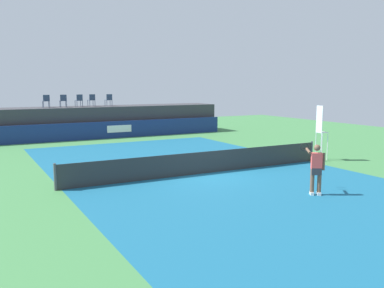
{
  "coord_description": "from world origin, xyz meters",
  "views": [
    {
      "loc": [
        -8.9,
        -15.37,
        3.81
      ],
      "look_at": [
        0.49,
        2.0,
        1.0
      ],
      "focal_mm": 39.33,
      "sensor_mm": 36.0,
      "label": 1
    }
  ],
  "objects": [
    {
      "name": "sponsor_wall",
      "position": [
        0.0,
        13.5,
        0.6
      ],
      "size": [
        18.0,
        0.22,
        1.2
      ],
      "color": "navy",
      "rests_on": "ground"
    },
    {
      "name": "spectator_chair_center",
      "position": [
        -1.63,
        15.15,
        2.69
      ],
      "size": [
        0.48,
        0.48,
        0.89
      ],
      "color": "#2D3D56",
      "rests_on": "spectator_platform"
    },
    {
      "name": "spectator_platform",
      "position": [
        0.0,
        15.3,
        1.1
      ],
      "size": [
        18.0,
        2.8,
        2.2
      ],
      "primitive_type": "cube",
      "color": "#38383D",
      "rests_on": "ground"
    },
    {
      "name": "net_post_near",
      "position": [
        -6.2,
        0.0,
        0.5
      ],
      "size": [
        0.1,
        0.1,
        1.0
      ],
      "primitive_type": "cylinder",
      "color": "#4C4C51",
      "rests_on": "ground"
    },
    {
      "name": "court_inner",
      "position": [
        0.0,
        0.0,
        0.0
      ],
      "size": [
        12.0,
        22.0,
        0.0
      ],
      "primitive_type": "cube",
      "color": "#16597A",
      "rests_on": "ground"
    },
    {
      "name": "tennis_ball",
      "position": [
        5.4,
        3.94,
        0.04
      ],
      "size": [
        0.07,
        0.07,
        0.07
      ],
      "primitive_type": "sphere",
      "color": "#D8EA33",
      "rests_on": "court_inner"
    },
    {
      "name": "spectator_chair_left",
      "position": [
        -2.73,
        15.21,
        2.69
      ],
      "size": [
        0.46,
        0.46,
        0.89
      ],
      "color": "#2D3D56",
      "rests_on": "spectator_platform"
    },
    {
      "name": "spectator_chair_right",
      "position": [
        -0.66,
        15.38,
        2.69
      ],
      "size": [
        0.48,
        0.48,
        0.89
      ],
      "color": "#2D3D56",
      "rests_on": "spectator_platform"
    },
    {
      "name": "tennis_player",
      "position": [
        1.64,
        -4.88,
        0.96
      ],
      "size": [
        0.72,
        1.25,
        1.77
      ],
      "color": "white",
      "rests_on": "court_inner"
    },
    {
      "name": "umpire_chair",
      "position": [
        6.75,
        0.01,
        1.59
      ],
      "size": [
        0.47,
        0.47,
        2.76
      ],
      "color": "white",
      "rests_on": "ground"
    },
    {
      "name": "spectator_chair_far_right",
      "position": [
        0.55,
        15.1,
        2.69
      ],
      "size": [
        0.47,
        0.47,
        0.89
      ],
      "color": "#2D3D56",
      "rests_on": "spectator_platform"
    },
    {
      "name": "spectator_chair_far_left",
      "position": [
        -3.89,
        15.21,
        2.69
      ],
      "size": [
        0.44,
        0.44,
        0.89
      ],
      "color": "#2D3D56",
      "rests_on": "spectator_platform"
    },
    {
      "name": "ground_plane",
      "position": [
        0.0,
        3.0,
        0.0
      ],
      "size": [
        48.0,
        48.0,
        0.0
      ],
      "primitive_type": "plane",
      "color": "#3D7A42"
    },
    {
      "name": "tennis_net",
      "position": [
        0.0,
        0.0,
        0.47
      ],
      "size": [
        12.4,
        0.02,
        0.95
      ],
      "primitive_type": "cube",
      "color": "#2D2D2D",
      "rests_on": "ground"
    },
    {
      "name": "net_post_far",
      "position": [
        6.2,
        0.0,
        0.5
      ],
      "size": [
        0.1,
        0.1,
        1.0
      ],
      "primitive_type": "cylinder",
      "color": "#4C4C51",
      "rests_on": "ground"
    }
  ]
}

